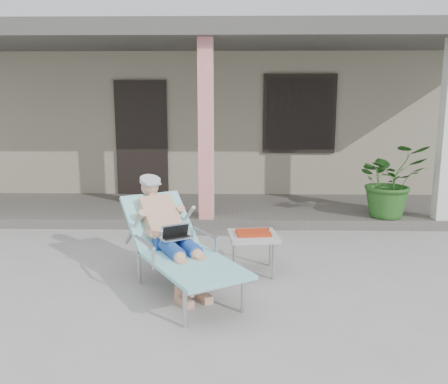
{
  "coord_description": "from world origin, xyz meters",
  "views": [
    {
      "loc": [
        0.4,
        -4.79,
        1.9
      ],
      "look_at": [
        0.29,
        0.6,
        0.85
      ],
      "focal_mm": 38.0,
      "sensor_mm": 36.0,
      "label": 1
    }
  ],
  "objects": [
    {
      "name": "ground",
      "position": [
        0.0,
        0.0,
        0.0
      ],
      "size": [
        60.0,
        60.0,
        0.0
      ],
      "primitive_type": "plane",
      "color": "#9E9E99",
      "rests_on": "ground"
    },
    {
      "name": "house",
      "position": [
        0.0,
        6.5,
        1.67
      ],
      "size": [
        10.4,
        5.4,
        3.3
      ],
      "color": "gray",
      "rests_on": "ground"
    },
    {
      "name": "porch_deck",
      "position": [
        0.0,
        3.0,
        0.07
      ],
      "size": [
        10.0,
        2.0,
        0.15
      ],
      "primitive_type": "cube",
      "color": "#605B56",
      "rests_on": "ground"
    },
    {
      "name": "porch_overhang",
      "position": [
        0.0,
        2.95,
        2.79
      ],
      "size": [
        10.0,
        2.3,
        2.85
      ],
      "color": "silver",
      "rests_on": "porch_deck"
    },
    {
      "name": "porch_step",
      "position": [
        0.0,
        1.85,
        0.04
      ],
      "size": [
        2.0,
        0.3,
        0.07
      ],
      "primitive_type": "cube",
      "color": "#605B56",
      "rests_on": "ground"
    },
    {
      "name": "lounger",
      "position": [
        -0.2,
        -0.18,
        0.72
      ],
      "size": [
        1.46,
        1.82,
        1.17
      ],
      "rotation": [
        0.0,
        0.0,
        0.54
      ],
      "color": "#B7B7BC",
      "rests_on": "ground"
    },
    {
      "name": "side_table",
      "position": [
        0.63,
        0.27,
        0.4
      ],
      "size": [
        0.58,
        0.58,
        0.47
      ],
      "rotation": [
        0.0,
        0.0,
        0.12
      ],
      "color": "#B3B3AE",
      "rests_on": "ground"
    },
    {
      "name": "potted_palm",
      "position": [
        2.76,
        2.29,
        0.71
      ],
      "size": [
        1.13,
        1.01,
        1.12
      ],
      "primitive_type": "imported",
      "rotation": [
        0.0,
        0.0,
        0.15
      ],
      "color": "#26591E",
      "rests_on": "porch_deck"
    }
  ]
}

